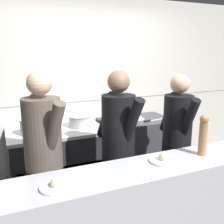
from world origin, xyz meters
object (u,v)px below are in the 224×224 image
(mixing_bowl_steel, at_px, (136,116))
(plated_dish_main, at_px, (56,186))
(chefs_knife, at_px, (153,120))
(chef_sous, at_px, (118,143))
(chef_head_cook, at_px, (44,152))
(pepper_mill, at_px, (203,134))
(chef_line, at_px, (177,136))
(plated_dish_appetiser, at_px, (163,159))
(oven_range, at_px, (58,162))
(sauce_pot, at_px, (80,121))
(stock_pot, at_px, (30,126))

(mixing_bowl_steel, bearing_deg, plated_dish_main, -132.76)
(chefs_knife, xyz_separation_m, chef_sous, (-0.87, -0.72, 0.03))
(mixing_bowl_steel, distance_m, chef_head_cook, 1.70)
(pepper_mill, xyz_separation_m, chef_line, (0.22, 0.64, -0.25))
(mixing_bowl_steel, xyz_separation_m, plated_dish_appetiser, (-0.57, -1.54, 0.03))
(oven_range, height_order, mixing_bowl_steel, mixing_bowl_steel)
(plated_dish_main, height_order, chef_sous, chef_sous)
(chef_sous, bearing_deg, chef_line, -11.91)
(mixing_bowl_steel, distance_m, pepper_mill, 1.57)
(plated_dish_main, height_order, pepper_mill, pepper_mill)
(pepper_mill, distance_m, chef_head_cook, 1.45)
(chefs_knife, height_order, chef_sous, chef_sous)
(mixing_bowl_steel, distance_m, plated_dish_appetiser, 1.64)
(sauce_pot, distance_m, chef_head_cook, 1.05)
(sauce_pot, xyz_separation_m, chef_sous, (0.15, -0.88, -0.03))
(oven_range, distance_m, chef_line, 1.55)
(chefs_knife, bearing_deg, stock_pot, 177.05)
(chefs_knife, distance_m, chef_sous, 1.13)
(chef_sous, bearing_deg, chef_head_cook, 165.78)
(oven_range, relative_size, chef_head_cook, 0.70)
(pepper_mill, bearing_deg, oven_range, 123.63)
(oven_range, height_order, sauce_pot, sauce_pot)
(sauce_pot, height_order, plated_dish_main, sauce_pot)
(oven_range, bearing_deg, stock_pot, -169.75)
(sauce_pot, relative_size, chef_sous, 0.18)
(mixing_bowl_steel, height_order, pepper_mill, pepper_mill)
(mixing_bowl_steel, height_order, chef_sous, chef_sous)
(stock_pot, distance_m, sauce_pot, 0.64)
(chef_head_cook, xyz_separation_m, chef_line, (1.50, -0.01, -0.05))
(oven_range, height_order, plated_dish_main, plated_dish_main)
(chefs_knife, height_order, plated_dish_appetiser, plated_dish_appetiser)
(chefs_knife, relative_size, chef_line, 0.24)
(chef_line, bearing_deg, chef_head_cook, -176.34)
(oven_range, xyz_separation_m, stock_pot, (-0.32, -0.06, 0.54))
(stock_pot, xyz_separation_m, mixing_bowl_steel, (1.49, 0.11, -0.04))
(oven_range, xyz_separation_m, plated_dish_appetiser, (0.59, -1.49, 0.53))
(sauce_pot, bearing_deg, chef_sous, -80.41)
(chefs_knife, bearing_deg, sauce_pot, 170.84)
(chefs_knife, height_order, chef_head_cook, chef_head_cook)
(plated_dish_appetiser, bearing_deg, stock_pot, 122.59)
(sauce_pot, distance_m, chef_line, 1.25)
(chef_head_cook, xyz_separation_m, chef_sous, (0.75, -0.02, -0.01))
(mixing_bowl_steel, relative_size, chef_head_cook, 0.15)
(plated_dish_appetiser, bearing_deg, chef_sous, 101.40)
(stock_pot, distance_m, plated_dish_main, 1.50)
(sauce_pot, xyz_separation_m, chef_head_cook, (-0.61, -0.86, -0.02))
(oven_range, bearing_deg, plated_dish_main, -101.76)
(chef_sous, bearing_deg, plated_dish_main, -151.06)
(plated_dish_appetiser, bearing_deg, chef_head_cook, 143.69)
(chef_line, bearing_deg, chef_sous, -175.18)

